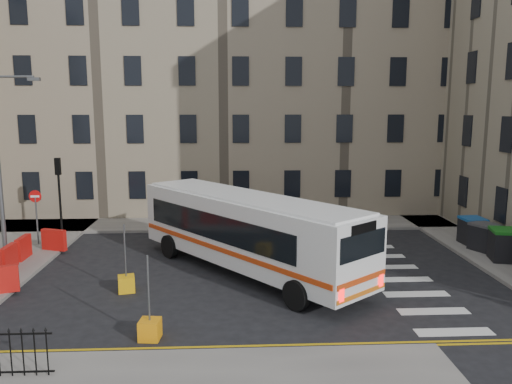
{
  "coord_description": "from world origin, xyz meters",
  "views": [
    {
      "loc": [
        -2.82,
        -20.14,
        6.82
      ],
      "look_at": [
        -1.71,
        2.58,
        3.0
      ],
      "focal_mm": 35.0,
      "sensor_mm": 36.0,
      "label": 1
    }
  ],
  "objects": [
    {
      "name": "ground",
      "position": [
        0.0,
        0.0,
        0.0
      ],
      "size": [
        120.0,
        120.0,
        0.0
      ],
      "primitive_type": "plane",
      "color": "black",
      "rests_on": "ground"
    },
    {
      "name": "pavement_north",
      "position": [
        -6.0,
        8.6,
        0.07
      ],
      "size": [
        36.0,
        3.2,
        0.15
      ],
      "primitive_type": "cube",
      "color": "slate",
      "rests_on": "ground"
    },
    {
      "name": "pavement_east",
      "position": [
        9.0,
        4.0,
        0.07
      ],
      "size": [
        2.4,
        26.0,
        0.15
      ],
      "primitive_type": "cube",
      "color": "slate",
      "rests_on": "ground"
    },
    {
      "name": "terrace_north",
      "position": [
        -7.0,
        15.5,
        8.62
      ],
      "size": [
        38.3,
        10.8,
        17.2
      ],
      "color": "gray",
      "rests_on": "ground"
    },
    {
      "name": "traffic_light_nw",
      "position": [
        -12.0,
        6.5,
        2.87
      ],
      "size": [
        0.28,
        0.22,
        4.1
      ],
      "color": "black",
      "rests_on": "pavement_west"
    },
    {
      "name": "no_entry_north",
      "position": [
        -12.5,
        4.5,
        2.08
      ],
      "size": [
        0.6,
        0.08,
        3.0
      ],
      "color": "#595B5E",
      "rests_on": "pavement_west"
    },
    {
      "name": "roadworks_barriers",
      "position": [
        -11.84,
        0.5,
        0.65
      ],
      "size": [
        1.66,
        6.26,
        1.0
      ],
      "color": "red",
      "rests_on": "pavement_west"
    },
    {
      "name": "bus",
      "position": [
        -2.22,
        0.04,
        1.85
      ],
      "size": [
        9.41,
        10.85,
        3.2
      ],
      "rotation": [
        0.0,
        0.0,
        0.67
      ],
      "color": "white",
      "rests_on": "ground"
    },
    {
      "name": "wheelie_bin_c",
      "position": [
        9.2,
        0.68,
        0.86
      ],
      "size": [
        1.39,
        1.51,
        1.41
      ],
      "rotation": [
        0.0,
        0.0,
        -0.24
      ],
      "color": "black",
      "rests_on": "pavement_east"
    },
    {
      "name": "wheelie_bin_d",
      "position": [
        9.13,
        2.27,
        0.81
      ],
      "size": [
        1.42,
        1.5,
        1.3
      ],
      "rotation": [
        0.0,
        0.0,
        0.43
      ],
      "color": "black",
      "rests_on": "pavement_east"
    },
    {
      "name": "wheelie_bin_e",
      "position": [
        9.12,
        3.44,
        0.82
      ],
      "size": [
        1.1,
        1.24,
        1.32
      ],
      "rotation": [
        0.0,
        0.0,
        0.05
      ],
      "color": "black",
      "rests_on": "pavement_east"
    },
    {
      "name": "bollard_yellow",
      "position": [
        -6.82,
        -1.99,
        0.3
      ],
      "size": [
        0.72,
        0.72,
        0.6
      ],
      "primitive_type": "cube",
      "rotation": [
        0.0,
        0.0,
        0.23
      ],
      "color": "#EBA80D",
      "rests_on": "ground"
    },
    {
      "name": "bollard_chevron",
      "position": [
        -5.3,
        -6.0,
        0.3
      ],
      "size": [
        0.66,
        0.66,
        0.6
      ],
      "primitive_type": "cube",
      "rotation": [
        0.0,
        0.0,
        -0.1
      ],
      "color": "orange",
      "rests_on": "ground"
    }
  ]
}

